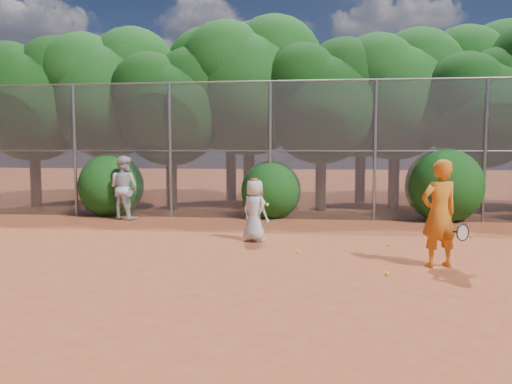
# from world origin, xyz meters

# --- Properties ---
(ground) EXTENTS (80.00, 80.00, 0.00)m
(ground) POSITION_xyz_m (0.00, 0.00, 0.00)
(ground) COLOR #9C4223
(ground) RESTS_ON ground
(fence_back) EXTENTS (20.05, 0.09, 4.03)m
(fence_back) POSITION_xyz_m (-0.12, 6.00, 2.05)
(fence_back) COLOR gray
(fence_back) RESTS_ON ground
(tree_0) EXTENTS (4.38, 3.81, 6.00)m
(tree_0) POSITION_xyz_m (-9.44, 8.04, 3.93)
(tree_0) COLOR black
(tree_0) RESTS_ON ground
(tree_1) EXTENTS (4.64, 4.03, 6.35)m
(tree_1) POSITION_xyz_m (-6.94, 8.54, 4.16)
(tree_1) COLOR black
(tree_1) RESTS_ON ground
(tree_2) EXTENTS (3.99, 3.47, 5.47)m
(tree_2) POSITION_xyz_m (-4.45, 7.83, 3.58)
(tree_2) COLOR black
(tree_2) RESTS_ON ground
(tree_3) EXTENTS (4.89, 4.26, 6.70)m
(tree_3) POSITION_xyz_m (-1.94, 8.84, 4.40)
(tree_3) COLOR black
(tree_3) RESTS_ON ground
(tree_4) EXTENTS (4.19, 3.64, 5.73)m
(tree_4) POSITION_xyz_m (0.55, 8.24, 3.76)
(tree_4) COLOR black
(tree_4) RESTS_ON ground
(tree_5) EXTENTS (4.51, 3.92, 6.17)m
(tree_5) POSITION_xyz_m (3.06, 9.04, 4.05)
(tree_5) COLOR black
(tree_5) RESTS_ON ground
(tree_6) EXTENTS (3.86, 3.36, 5.29)m
(tree_6) POSITION_xyz_m (5.55, 8.03, 3.47)
(tree_6) COLOR black
(tree_6) RESTS_ON ground
(tree_9) EXTENTS (4.83, 4.20, 6.62)m
(tree_9) POSITION_xyz_m (-7.94, 10.84, 4.34)
(tree_9) COLOR black
(tree_9) RESTS_ON ground
(tree_10) EXTENTS (5.15, 4.48, 7.06)m
(tree_10) POSITION_xyz_m (-2.93, 11.05, 4.63)
(tree_10) COLOR black
(tree_10) RESTS_ON ground
(tree_11) EXTENTS (4.64, 4.03, 6.35)m
(tree_11) POSITION_xyz_m (2.06, 10.64, 4.16)
(tree_11) COLOR black
(tree_11) RESTS_ON ground
(tree_12) EXTENTS (5.02, 4.37, 6.88)m
(tree_12) POSITION_xyz_m (6.56, 11.24, 4.51)
(tree_12) COLOR black
(tree_12) RESTS_ON ground
(bush_0) EXTENTS (2.00, 2.00, 2.00)m
(bush_0) POSITION_xyz_m (-6.00, 6.30, 1.00)
(bush_0) COLOR #104311
(bush_0) RESTS_ON ground
(bush_1) EXTENTS (1.80, 1.80, 1.80)m
(bush_1) POSITION_xyz_m (-1.00, 6.30, 0.90)
(bush_1) COLOR #104311
(bush_1) RESTS_ON ground
(bush_2) EXTENTS (2.20, 2.20, 2.20)m
(bush_2) POSITION_xyz_m (4.00, 6.30, 1.10)
(bush_2) COLOR #104311
(bush_2) RESTS_ON ground
(player_yellow) EXTENTS (0.89, 0.68, 1.89)m
(player_yellow) POSITION_xyz_m (2.47, 0.40, 0.94)
(player_yellow) COLOR orange
(player_yellow) RESTS_ON ground
(player_teen) EXTENTS (0.81, 0.76, 1.42)m
(player_teen) POSITION_xyz_m (-1.02, 2.42, 0.71)
(player_teen) COLOR silver
(player_teen) RESTS_ON ground
(player_white) EXTENTS (1.07, 0.94, 1.85)m
(player_white) POSITION_xyz_m (-5.23, 5.40, 0.93)
(player_white) COLOR silver
(player_white) RESTS_ON ground
(ball_0) EXTENTS (0.07, 0.07, 0.07)m
(ball_0) POSITION_xyz_m (1.89, 2.18, 0.03)
(ball_0) COLOR yellow
(ball_0) RESTS_ON ground
(ball_1) EXTENTS (0.07, 0.07, 0.07)m
(ball_1) POSITION_xyz_m (2.96, 1.68, 0.03)
(ball_1) COLOR yellow
(ball_1) RESTS_ON ground
(ball_2) EXTENTS (0.07, 0.07, 0.07)m
(ball_2) POSITION_xyz_m (1.50, -0.32, 0.03)
(ball_2) COLOR yellow
(ball_2) RESTS_ON ground
(ball_3) EXTENTS (0.07, 0.07, 0.07)m
(ball_3) POSITION_xyz_m (2.73, 0.80, 0.03)
(ball_3) COLOR yellow
(ball_3) RESTS_ON ground
(ball_4) EXTENTS (0.07, 0.07, 0.07)m
(ball_4) POSITION_xyz_m (-0.02, 1.21, 0.03)
(ball_4) COLOR yellow
(ball_4) RESTS_ON ground
(ball_5) EXTENTS (0.07, 0.07, 0.07)m
(ball_5) POSITION_xyz_m (3.93, 3.46, 0.03)
(ball_5) COLOR yellow
(ball_5) RESTS_ON ground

